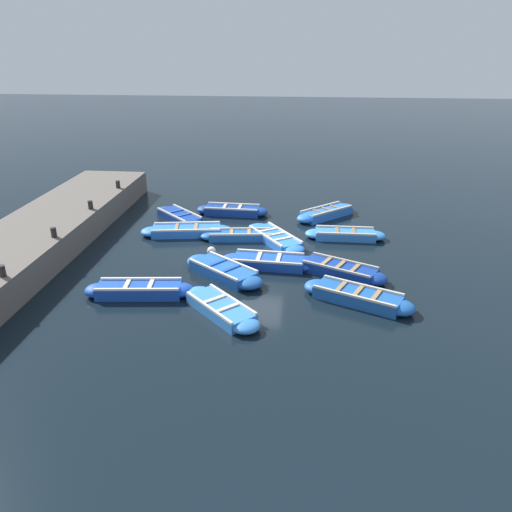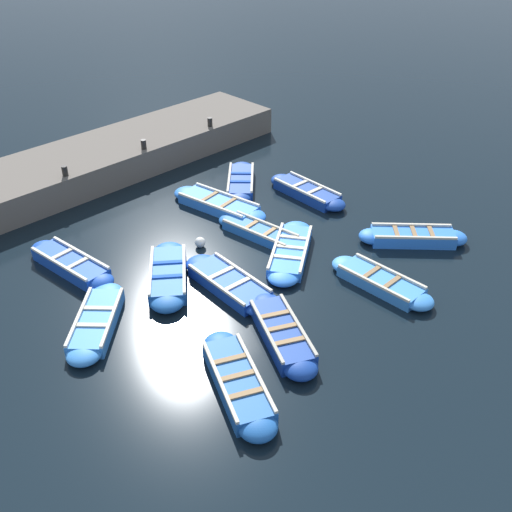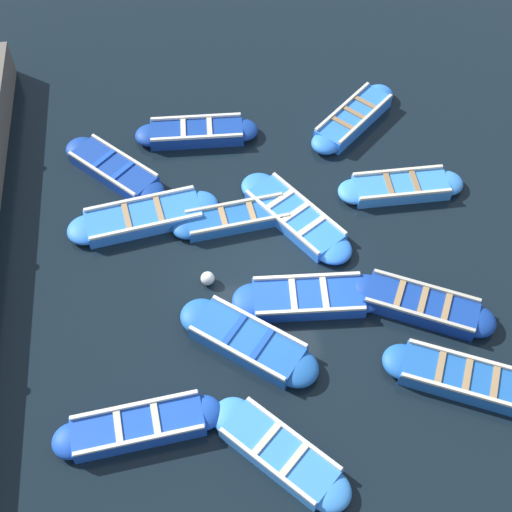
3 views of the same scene
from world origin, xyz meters
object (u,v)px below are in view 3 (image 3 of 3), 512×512
object	(u,v)px
boat_alongside	(237,218)
boat_mid_row	(280,453)
boat_bow_out	(295,217)
boat_centre	(197,133)
buoy_orange_near	(208,278)
boat_drifting	(114,169)
boat_broadside	(308,298)
boat_outer_right	(248,342)
boat_outer_left	(401,187)
boat_tucked	(465,379)
boat_stern_in	(353,118)
boat_inner_gap	(421,305)
boat_far_corner	(138,427)
boat_near_quay	(144,217)

from	to	relation	value
boat_alongside	boat_mid_row	distance (m)	6.15
boat_bow_out	boat_centre	world-z (taller)	boat_centre
buoy_orange_near	boat_drifting	bearing A→B (deg)	119.68
boat_drifting	boat_broadside	distance (m)	6.40
boat_outer_right	boat_mid_row	distance (m)	2.60
boat_outer_left	boat_tucked	size ratio (longest dim) A/B	0.92
boat_outer_left	boat_stern_in	bearing A→B (deg)	104.54
boat_outer_left	buoy_orange_near	bearing A→B (deg)	-156.56
boat_alongside	boat_inner_gap	world-z (taller)	boat_inner_gap
boat_centre	boat_drifting	bearing A→B (deg)	-153.98
boat_far_corner	boat_tucked	bearing A→B (deg)	1.79
boat_centre	boat_mid_row	bearing A→B (deg)	-84.06
boat_mid_row	buoy_orange_near	size ratio (longest dim) A/B	9.01
boat_alongside	boat_outer_left	size ratio (longest dim) A/B	1.02
boat_stern_in	buoy_orange_near	size ratio (longest dim) A/B	9.11
boat_alongside	boat_inner_gap	size ratio (longest dim) A/B	0.99
boat_inner_gap	boat_mid_row	xyz separation A→B (m)	(-3.70, -3.03, -0.03)
boat_far_corner	boat_near_quay	size ratio (longest dim) A/B	0.90
boat_near_quay	buoy_orange_near	size ratio (longest dim) A/B	11.84
boat_mid_row	boat_bow_out	bearing A→B (deg)	78.24
boat_far_corner	boat_outer_right	bearing A→B (deg)	34.70
buoy_orange_near	boat_alongside	bearing A→B (deg)	63.17
boat_outer_right	boat_near_quay	size ratio (longest dim) A/B	0.83
boat_outer_right	buoy_orange_near	bearing A→B (deg)	112.16
boat_bow_out	boat_tucked	bearing A→B (deg)	-59.55
boat_bow_out	boat_stern_in	bearing A→B (deg)	56.72
boat_far_corner	buoy_orange_near	distance (m)	3.90
boat_centre	buoy_orange_near	distance (m)	4.91
boat_inner_gap	boat_far_corner	bearing A→B (deg)	-161.67
boat_outer_right	boat_inner_gap	size ratio (longest dim) A/B	0.96
boat_inner_gap	boat_broadside	bearing A→B (deg)	168.13
boat_near_quay	boat_mid_row	bearing A→B (deg)	-68.72
boat_bow_out	boat_far_corner	bearing A→B (deg)	-128.17
boat_centre	buoy_orange_near	bearing A→B (deg)	-91.25
boat_outer_left	boat_mid_row	xyz separation A→B (m)	(-4.12, -6.64, 0.00)
boat_outer_left	boat_far_corner	bearing A→B (deg)	-140.14
boat_far_corner	boat_mid_row	xyz separation A→B (m)	(2.78, -0.88, -0.03)
boat_inner_gap	boat_tucked	xyz separation A→B (m)	(0.44, -1.93, -0.00)
boat_centre	boat_broadside	xyz separation A→B (m)	(2.14, -5.74, -0.01)
boat_drifting	buoy_orange_near	distance (m)	4.37
boat_alongside	boat_outer_right	world-z (taller)	boat_outer_right
boat_outer_right	boat_near_quay	xyz separation A→B (m)	(-2.17, 3.87, -0.02)
boat_stern_in	boat_tucked	world-z (taller)	boat_tucked
boat_outer_right	boat_bow_out	world-z (taller)	boat_outer_right
boat_outer_left	boat_far_corner	xyz separation A→B (m)	(-6.90, -5.76, 0.03)
boat_stern_in	boat_tucked	distance (m)	8.26
boat_centre	boat_far_corner	bearing A→B (deg)	-102.15
boat_outer_left	boat_bow_out	world-z (taller)	boat_outer_left
boat_inner_gap	boat_near_quay	size ratio (longest dim) A/B	0.87
boat_tucked	boat_outer_right	bearing A→B (deg)	161.73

